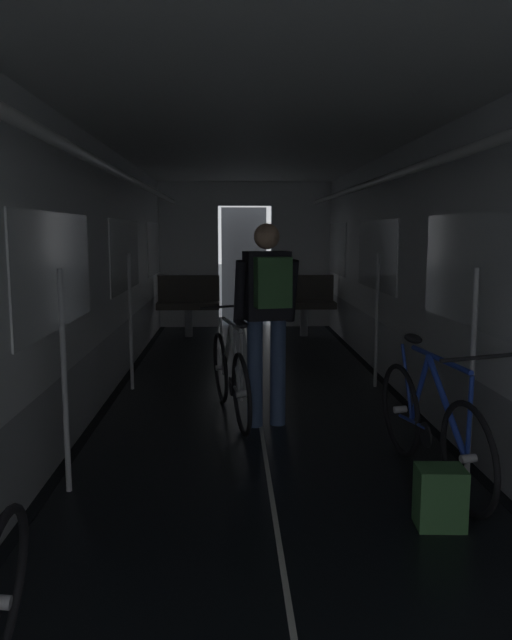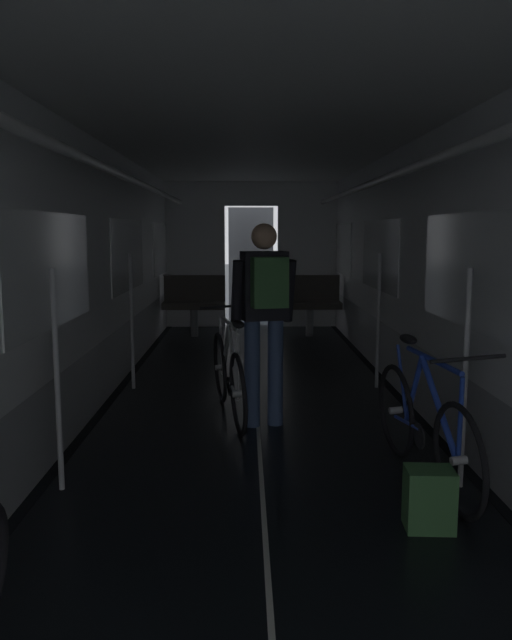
{
  "view_description": "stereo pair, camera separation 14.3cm",
  "coord_description": "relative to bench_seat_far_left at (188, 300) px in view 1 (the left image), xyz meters",
  "views": [
    {
      "loc": [
        -0.25,
        -1.73,
        1.62
      ],
      "look_at": [
        0.0,
        4.35,
        0.77
      ],
      "focal_mm": 35.48,
      "sensor_mm": 36.0,
      "label": 1
    },
    {
      "loc": [
        -0.1,
        -1.74,
        1.62
      ],
      "look_at": [
        0.0,
        4.35,
        0.77
      ],
      "focal_mm": 35.48,
      "sensor_mm": 36.0,
      "label": 2
    }
  ],
  "objects": [
    {
      "name": "train_car_shell",
      "position": [
        0.9,
        -4.47,
        1.13
      ],
      "size": [
        3.14,
        12.34,
        2.57
      ],
      "color": "black",
      "rests_on": "ground"
    },
    {
      "name": "bench_seat_far_left",
      "position": [
        0.0,
        0.0,
        0.0
      ],
      "size": [
        0.98,
        0.51,
        0.95
      ],
      "color": "gray",
      "rests_on": "ground"
    },
    {
      "name": "bench_seat_far_right",
      "position": [
        1.8,
        0.0,
        0.0
      ],
      "size": [
        0.98,
        0.51,
        0.95
      ],
      "color": "gray",
      "rests_on": "ground"
    },
    {
      "name": "bicycle_blue",
      "position": [
        1.95,
        -5.89,
        -0.18
      ],
      "size": [
        0.44,
        1.69,
        0.94
      ],
      "color": "black",
      "rests_on": "ground"
    },
    {
      "name": "person_cyclist_aisle",
      "position": [
        0.96,
        -4.68,
        0.45
      ],
      "size": [
        0.56,
        0.45,
        1.69
      ],
      "color": "#384C75",
      "rests_on": "ground"
    },
    {
      "name": "bicycle_silver_in_aisle",
      "position": [
        0.65,
        -4.41,
        -0.18
      ],
      "size": [
        0.47,
        1.67,
        0.94
      ],
      "color": "black",
      "rests_on": "ground"
    },
    {
      "name": "backpack_on_floor",
      "position": [
        1.8,
        -6.55,
        -0.4
      ],
      "size": [
        0.27,
        0.22,
        0.34
      ],
      "primitive_type": "cube",
      "rotation": [
        0.0,
        0.0,
        -0.06
      ],
      "color": "#3D703D",
      "rests_on": "ground"
    }
  ]
}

